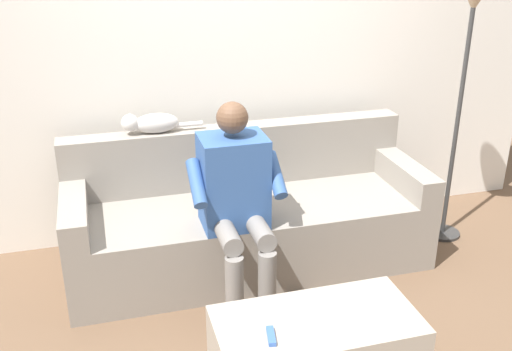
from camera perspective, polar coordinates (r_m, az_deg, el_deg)
The scene contains 7 objects.
ground_plane at distance 3.37m, azimuth 2.47°, elevation -14.10°, with size 8.00×8.00×0.00m, color brown.
back_wall at distance 3.97m, azimuth -2.96°, elevation 12.92°, with size 4.64×0.06×2.68m, color silver.
couch at distance 3.81m, azimuth -0.83°, elevation -4.22°, with size 2.23×0.79×0.83m.
person_solo_seated at distance 3.30m, azimuth -1.91°, elevation -1.74°, with size 0.52×0.57×1.16m.
cat_on_backrest at distance 3.73m, azimuth -9.98°, elevation 4.96°, with size 0.50×0.12×0.14m.
remote_blue at distance 2.64m, azimuth 1.44°, elevation -15.06°, with size 0.12×0.03×0.02m, color #3860B7.
floor_lamp at distance 3.98m, azimuth 19.94°, elevation 14.30°, with size 0.28×0.28×1.79m.
Camera 1 is at (0.86, 3.15, 2.03)m, focal length 41.92 mm.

